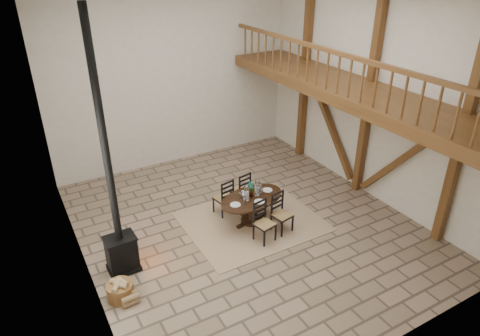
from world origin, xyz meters
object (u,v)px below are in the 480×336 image
dining_table (252,207)px  log_stack (130,299)px  wood_stove (117,221)px  log_basket (120,290)px

dining_table → log_stack: (-3.21, -1.12, -0.29)m
wood_stove → log_basket: size_ratio=10.32×
dining_table → log_basket: (-3.32, -0.91, -0.22)m
dining_table → wood_stove: (-3.05, -0.16, 0.75)m
dining_table → wood_stove: size_ratio=0.39×
wood_stove → log_stack: size_ratio=15.57×
log_basket → log_stack: (0.10, -0.21, -0.07)m
log_stack → wood_stove: bearing=80.1°
dining_table → log_basket: bearing=-175.8°
log_stack → dining_table: bearing=19.2°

